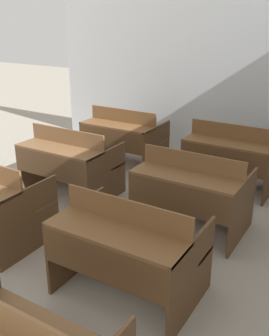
% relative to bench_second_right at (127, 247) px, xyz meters
% --- Properties ---
extents(wall_back, '(5.83, 0.06, 3.14)m').
position_rel_bench_second_right_xyz_m(wall_back, '(-0.92, 3.89, 1.09)').
color(wall_back, silver).
rests_on(wall_back, ground_plane).
extents(bench_second_right, '(1.19, 0.85, 0.93)m').
position_rel_bench_second_right_xyz_m(bench_second_right, '(0.00, 0.00, 0.00)').
color(bench_second_right, '#53361D').
rests_on(bench_second_right, ground_plane).
extents(bench_third_left, '(1.19, 0.85, 0.93)m').
position_rel_bench_second_right_xyz_m(bench_third_left, '(-1.79, 1.36, 0.00)').
color(bench_third_left, brown).
rests_on(bench_third_left, ground_plane).
extents(bench_third_right, '(1.19, 0.85, 0.93)m').
position_rel_bench_second_right_xyz_m(bench_third_right, '(0.00, 1.35, 0.00)').
color(bench_third_right, brown).
rests_on(bench_third_right, ground_plane).
extents(bench_back_left, '(1.19, 0.85, 0.93)m').
position_rel_bench_second_right_xyz_m(bench_back_left, '(-1.78, 2.70, 0.00)').
color(bench_back_left, brown).
rests_on(bench_back_left, ground_plane).
extents(bench_back_right, '(1.19, 0.85, 0.93)m').
position_rel_bench_second_right_xyz_m(bench_back_right, '(-0.00, 2.72, 0.00)').
color(bench_back_right, '#52361D').
rests_on(bench_back_right, ground_plane).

